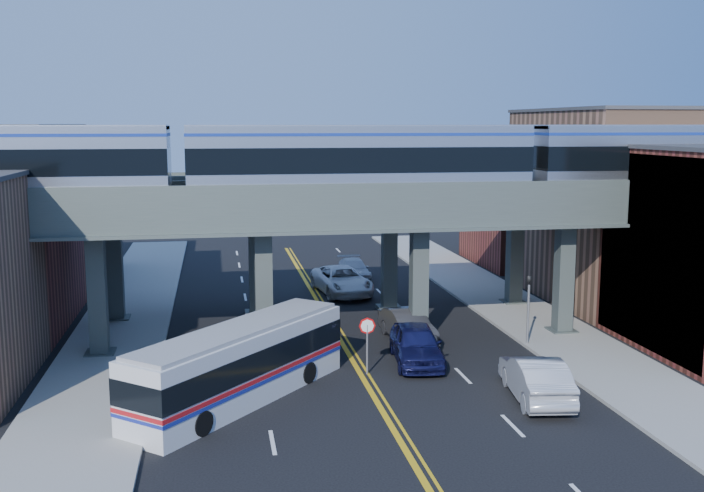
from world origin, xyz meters
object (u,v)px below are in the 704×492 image
(car_lane_c, at_px, (342,280))
(car_lane_b, at_px, (408,326))
(traffic_signal, at_px, (528,302))
(transit_bus, at_px, (240,365))
(stop_sign, at_px, (367,336))
(car_lane_d, at_px, (354,269))
(car_parked_curb, at_px, (536,378))
(car_lane_a, at_px, (416,344))
(transit_train, at_px, (360,159))

(car_lane_c, bearing_deg, car_lane_b, -90.07)
(traffic_signal, relative_size, transit_bus, 0.40)
(car_lane_c, bearing_deg, traffic_signal, -69.92)
(stop_sign, xyz_separation_m, transit_bus, (-5.76, -2.44, -0.25))
(car_lane_c, xyz_separation_m, car_lane_d, (1.63, 4.67, -0.17))
(car_parked_curb, bearing_deg, stop_sign, -27.64)
(stop_sign, bearing_deg, car_parked_curb, -35.35)
(traffic_signal, relative_size, car_lane_b, 0.83)
(car_lane_a, bearing_deg, transit_train, 124.49)
(car_lane_b, relative_size, car_lane_d, 1.00)
(car_lane_c, xyz_separation_m, car_parked_curb, (4.57, -21.48, 0.01))
(transit_bus, bearing_deg, car_lane_a, -25.42)
(transit_train, xyz_separation_m, car_lane_b, (2.57, 0.05, -8.66))
(car_lane_d, bearing_deg, car_parked_curb, -82.73)
(transit_train, relative_size, stop_sign, 19.93)
(transit_train, bearing_deg, car_lane_c, 85.01)
(car_lane_c, bearing_deg, car_parked_curb, -85.22)
(car_lane_a, xyz_separation_m, car_lane_d, (0.65, 20.52, -0.20))
(transit_train, height_order, stop_sign, transit_train)
(transit_bus, height_order, car_lane_d, transit_bus)
(transit_bus, xyz_separation_m, car_lane_a, (8.36, 3.66, -0.59))
(traffic_signal, bearing_deg, stop_sign, -161.37)
(transit_train, bearing_deg, car_lane_b, 1.16)
(transit_bus, xyz_separation_m, car_lane_c, (7.38, 19.52, -0.62))
(transit_train, height_order, transit_bus, transit_train)
(stop_sign, relative_size, transit_bus, 0.26)
(car_lane_a, bearing_deg, car_parked_curb, -51.21)
(transit_train, relative_size, traffic_signal, 12.78)
(transit_train, height_order, car_parked_curb, transit_train)
(car_parked_curb, bearing_deg, transit_bus, -1.61)
(stop_sign, distance_m, car_lane_b, 6.02)
(transit_train, distance_m, car_parked_curb, 13.91)
(car_lane_c, height_order, car_parked_curb, car_parked_curb)
(transit_bus, distance_m, car_lane_b, 11.65)
(stop_sign, relative_size, car_lane_b, 0.53)
(traffic_signal, bearing_deg, car_lane_b, 160.40)
(car_lane_b, height_order, car_lane_c, car_lane_c)
(car_lane_a, height_order, car_lane_d, car_lane_a)
(stop_sign, height_order, car_lane_d, stop_sign)
(stop_sign, distance_m, transit_bus, 6.26)
(traffic_signal, bearing_deg, transit_train, 166.50)
(transit_train, distance_m, car_lane_b, 9.03)
(traffic_signal, height_order, car_lane_b, traffic_signal)
(transit_train, xyz_separation_m, traffic_signal, (8.33, -2.00, -7.17))
(car_lane_a, xyz_separation_m, car_parked_curb, (3.60, -5.63, -0.02))
(transit_train, xyz_separation_m, car_parked_curb, (5.63, -9.40, -8.57))
(car_lane_d, bearing_deg, stop_sign, -97.67)
(stop_sign, distance_m, car_lane_a, 3.00)
(traffic_signal, height_order, car_lane_c, traffic_signal)
(transit_train, relative_size, car_lane_c, 8.17)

